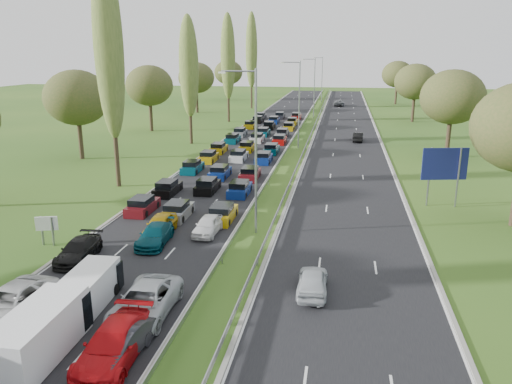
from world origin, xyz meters
The scene contains 24 objects.
ground centered at (4.50, 80.00, 0.00)m, with size 260.00×260.00×0.00m, color #264C17.
near_carriageway centered at (-2.25, 82.50, 0.00)m, with size 10.50×215.00×0.04m, color black.
far_carriageway centered at (11.25, 82.50, 0.00)m, with size 10.50×215.00×0.04m, color black.
central_reservation centered at (4.50, 82.50, 0.55)m, with size 2.36×215.00×0.32m.
lamp_columns centered at (4.50, 78.00, 6.00)m, with size 0.18×140.18×12.00m.
poplar_row centered at (-11.50, 68.17, 12.39)m, with size 2.80×127.80×22.44m.
woodland_left centered at (-22.00, 62.63, 7.68)m, with size 8.00×166.00×11.10m.
woodland_right centered at (24.00, 66.67, 7.68)m, with size 8.00×153.00×11.10m.
traffic_queue_fill centered at (-2.23, 77.63, 0.44)m, with size 9.14×68.98×0.80m.
near_car_2 centered at (-5.66, 28.70, 0.79)m, with size 2.55×5.53×1.54m, color silver.
near_car_3 centered at (-5.99, 36.00, 0.68)m, with size 1.86×4.56×1.32m, color black.
near_car_7 centered at (-2.09, 39.48, 0.69)m, with size 1.89×4.64×1.35m, color #043844.
near_car_8 centered at (-2.45, 41.49, 0.75)m, with size 1.72×4.29×1.46m, color #A9840B.
near_car_9 centered at (1.39, 26.02, 0.74)m, with size 1.53×4.39×1.45m, color black.
near_car_10 centered at (1.04, 29.88, 0.81)m, with size 2.62×5.68×1.58m, color #AAAEB4.
near_car_11 centered at (1.17, 26.02, 0.81)m, with size 2.20×5.41×1.57m, color #B60B10.
near_car_12 centered at (1.04, 42.12, 0.70)m, with size 1.60×3.97×1.35m, color silver.
far_car_0 centered at (9.29, 33.93, 0.73)m, with size 1.67×4.16×1.42m, color #B8BDC2.
far_car_1 centered at (12.96, 85.15, 0.71)m, with size 1.47×4.21×1.39m, color black.
far_car_2 centered at (9.44, 138.27, 0.79)m, with size 2.56×5.56×1.54m, color slate.
white_van_front centered at (-2.17, 25.94, 1.14)m, with size 2.18×5.55×2.23m.
white_van_rear centered at (-2.31, 30.52, 0.99)m, with size 1.88×4.79×1.92m.
info_sign centered at (-9.40, 38.03, 1.37)m, with size 1.46×0.54×2.10m.
direction_sign centered at (19.40, 52.42, 3.57)m, with size 3.93×0.94×5.20m.
Camera 1 is at (10.53, 8.28, 13.01)m, focal length 35.00 mm.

